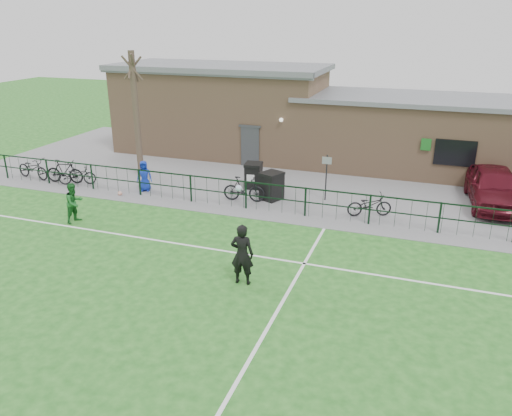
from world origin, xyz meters
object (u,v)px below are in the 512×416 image
(bicycle_d, at_px, (244,189))
(bicycle_e, at_px, (369,205))
(bare_tree, at_px, (136,116))
(bicycle_a, at_px, (33,168))
(sign_post, at_px, (326,178))
(car_maroon, at_px, (494,187))
(ball_ground, at_px, (120,193))
(bicycle_b, at_px, (65,171))
(bicycle_c, at_px, (77,175))
(wheelie_bin_left, at_px, (254,176))
(spectator_child, at_px, (144,176))
(outfield_player, at_px, (74,203))
(wheelie_bin_right, at_px, (272,187))

(bicycle_d, height_order, bicycle_e, bicycle_d)
(bicycle_e, bearing_deg, bare_tree, 59.11)
(bicycle_a, bearing_deg, sign_post, -74.13)
(sign_post, relative_size, car_maroon, 0.42)
(bicycle_e, height_order, ball_ground, bicycle_e)
(bicycle_b, height_order, bicycle_c, bicycle_b)
(bare_tree, relative_size, wheelie_bin_left, 5.57)
(bicycle_a, relative_size, spectator_child, 1.42)
(wheelie_bin_left, distance_m, spectator_child, 4.96)
(bicycle_b, xyz_separation_m, spectator_child, (4.18, 0.26, 0.13))
(bicycle_a, distance_m, bicycle_e, 16.13)
(spectator_child, relative_size, outfield_player, 0.89)
(bare_tree, relative_size, outfield_player, 3.86)
(wheelie_bin_right, bearing_deg, ball_ground, -142.20)
(wheelie_bin_left, xyz_separation_m, spectator_child, (-4.50, -2.08, 0.16))
(car_maroon, distance_m, spectator_child, 15.04)
(bicycle_d, bearing_deg, sign_post, -75.20)
(bicycle_a, height_order, spectator_child, spectator_child)
(bicycle_d, bearing_deg, spectator_child, 85.06)
(wheelie_bin_left, relative_size, bicycle_b, 0.58)
(wheelie_bin_left, height_order, wheelie_bin_right, wheelie_bin_right)
(bare_tree, bearing_deg, bicycle_b, -142.32)
(bicycle_a, bearing_deg, car_maroon, -71.80)
(spectator_child, xyz_separation_m, ball_ground, (-0.73, -0.92, -0.62))
(bicycle_d, relative_size, spectator_child, 1.30)
(ball_ground, bearing_deg, bicycle_b, 169.14)
(bare_tree, height_order, car_maroon, bare_tree)
(outfield_player, bearing_deg, bicycle_a, 66.42)
(wheelie_bin_left, distance_m, car_maroon, 10.27)
(bicycle_e, bearing_deg, sign_post, 35.41)
(bicycle_b, height_order, bicycle_d, bicycle_b)
(bicycle_c, xyz_separation_m, bicycle_e, (13.50, 0.50, 0.01))
(bicycle_d, bearing_deg, bicycle_b, 85.61)
(spectator_child, bearing_deg, outfield_player, -118.98)
(sign_post, distance_m, bicycle_c, 11.62)
(bicycle_a, height_order, bicycle_d, bicycle_d)
(car_maroon, height_order, spectator_child, car_maroon)
(car_maroon, bearing_deg, bare_tree, -179.27)
(sign_post, xyz_separation_m, outfield_player, (-8.56, -5.59, -0.24))
(ball_ground, bearing_deg, bicycle_c, 166.47)
(car_maroon, relative_size, bicycle_e, 2.70)
(spectator_child, bearing_deg, bicycle_b, 162.65)
(wheelie_bin_left, distance_m, outfield_player, 7.98)
(bicycle_d, bearing_deg, car_maroon, -80.53)
(bicycle_a, distance_m, ball_ground, 5.45)
(car_maroon, xyz_separation_m, outfield_player, (-15.28, -7.28, -0.05))
(bicycle_e, xyz_separation_m, outfield_player, (-10.59, -4.33, 0.30))
(bare_tree, distance_m, wheelie_bin_right, 7.64)
(sign_post, height_order, bicycle_d, sign_post)
(bare_tree, bearing_deg, bicycle_e, -8.29)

